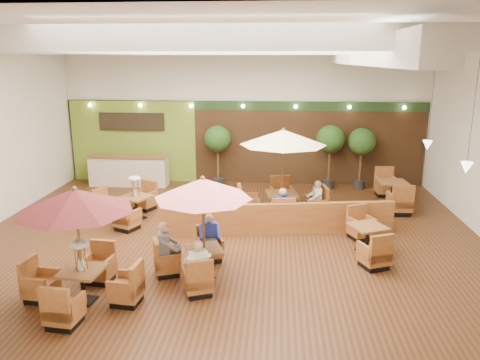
# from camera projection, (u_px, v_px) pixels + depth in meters

# --- Properties ---
(room) EXTENTS (14.04, 14.00, 5.52)m
(room) POSITION_uv_depth(u_px,v_px,m) (240.00, 101.00, 13.29)
(room) COLOR #381E0F
(room) RESTS_ON ground
(service_counter) EXTENTS (3.00, 0.75, 1.18)m
(service_counter) POSITION_uv_depth(u_px,v_px,m) (129.00, 171.00, 18.16)
(service_counter) COLOR beige
(service_counter) RESTS_ON ground
(booth_divider) EXTENTS (6.49, 1.16, 0.90)m
(booth_divider) POSITION_uv_depth(u_px,v_px,m) (279.00, 219.00, 13.08)
(booth_divider) COLOR brown
(booth_divider) RESTS_ON ground
(table_0) EXTENTS (2.42, 2.42, 2.44)m
(table_0) POSITION_uv_depth(u_px,v_px,m) (77.00, 225.00, 9.12)
(table_0) COLOR brown
(table_0) RESTS_ON ground
(table_1) EXTENTS (2.30, 2.44, 2.36)m
(table_1) POSITION_uv_depth(u_px,v_px,m) (201.00, 204.00, 10.24)
(table_1) COLOR brown
(table_1) RESTS_ON ground
(table_2) EXTENTS (2.83, 2.83, 2.82)m
(table_2) POSITION_uv_depth(u_px,v_px,m) (283.00, 158.00, 14.07)
(table_2) COLOR brown
(table_2) RESTS_ON ground
(table_3) EXTENTS (1.89, 2.68, 1.52)m
(table_3) POSITION_uv_depth(u_px,v_px,m) (128.00, 205.00, 14.36)
(table_3) COLOR brown
(table_3) RESTS_ON ground
(table_4) EXTENTS (1.08, 2.61, 0.91)m
(table_4) POSITION_uv_depth(u_px,v_px,m) (367.00, 239.00, 11.88)
(table_4) COLOR brown
(table_4) RESTS_ON ground
(table_5) EXTENTS (0.97, 2.76, 1.03)m
(table_5) POSITION_uv_depth(u_px,v_px,m) (392.00, 193.00, 15.79)
(table_5) COLOR brown
(table_5) RESTS_ON ground
(topiary_0) EXTENTS (1.01, 1.01, 2.35)m
(topiary_0) POSITION_uv_depth(u_px,v_px,m) (218.00, 141.00, 17.79)
(topiary_0) COLOR black
(topiary_0) RESTS_ON ground
(topiary_1) EXTENTS (1.04, 1.04, 2.41)m
(topiary_1) POSITION_uv_depth(u_px,v_px,m) (330.00, 142.00, 17.45)
(topiary_1) COLOR black
(topiary_1) RESTS_ON ground
(topiary_2) EXTENTS (1.00, 1.00, 2.33)m
(topiary_2) POSITION_uv_depth(u_px,v_px,m) (362.00, 144.00, 17.38)
(topiary_2) COLOR black
(topiary_2) RESTS_ON ground
(diner_0) EXTENTS (0.43, 0.41, 0.76)m
(diner_0) POSITION_uv_depth(u_px,v_px,m) (198.00, 261.00, 9.65)
(diner_0) COLOR white
(diner_0) RESTS_ON ground
(diner_1) EXTENTS (0.39, 0.34, 0.73)m
(diner_1) POSITION_uv_depth(u_px,v_px,m) (209.00, 232.00, 11.31)
(diner_1) COLOR #24359F
(diner_1) RESTS_ON ground
(diner_2) EXTENTS (0.39, 0.44, 0.82)m
(diner_2) POSITION_uv_depth(u_px,v_px,m) (166.00, 243.00, 10.54)
(diner_2) COLOR slate
(diner_2) RESTS_ON ground
(diner_3) EXTENTS (0.44, 0.39, 0.80)m
(diner_3) POSITION_uv_depth(u_px,v_px,m) (282.00, 205.00, 13.36)
(diner_3) COLOR #24359F
(diner_3) RESTS_ON ground
(diner_4) EXTENTS (0.33, 0.39, 0.76)m
(diner_4) POSITION_uv_depth(u_px,v_px,m) (316.00, 196.00, 14.28)
(diner_4) COLOR white
(diner_4) RESTS_ON ground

